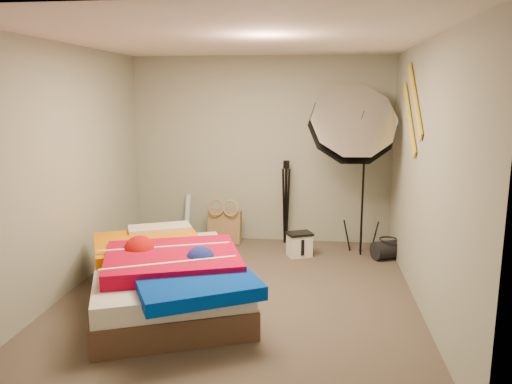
# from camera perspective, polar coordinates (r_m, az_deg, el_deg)

# --- Properties ---
(floor) EXTENTS (4.00, 4.00, 0.00)m
(floor) POSITION_cam_1_polar(r_m,az_deg,el_deg) (5.17, -1.94, -11.66)
(floor) COLOR brown
(floor) RESTS_ON ground
(ceiling) EXTENTS (4.00, 4.00, 0.00)m
(ceiling) POSITION_cam_1_polar(r_m,az_deg,el_deg) (4.79, -2.14, 17.08)
(ceiling) COLOR silver
(ceiling) RESTS_ON wall_back
(wall_back) EXTENTS (3.50, 0.00, 3.50)m
(wall_back) POSITION_cam_1_polar(r_m,az_deg,el_deg) (6.79, 0.58, 4.79)
(wall_back) COLOR gray
(wall_back) RESTS_ON floor
(wall_front) EXTENTS (3.50, 0.00, 3.50)m
(wall_front) POSITION_cam_1_polar(r_m,az_deg,el_deg) (2.91, -8.15, -4.05)
(wall_front) COLOR gray
(wall_front) RESTS_ON floor
(wall_left) EXTENTS (0.00, 4.00, 4.00)m
(wall_left) POSITION_cam_1_polar(r_m,az_deg,el_deg) (5.38, -20.80, 2.36)
(wall_left) COLOR gray
(wall_left) RESTS_ON floor
(wall_right) EXTENTS (0.00, 4.00, 4.00)m
(wall_right) POSITION_cam_1_polar(r_m,az_deg,el_deg) (4.87, 18.76, 1.65)
(wall_right) COLOR gray
(wall_right) RESTS_ON floor
(tote_bag) EXTENTS (0.46, 0.22, 0.46)m
(tote_bag) POSITION_cam_1_polar(r_m,az_deg,el_deg) (6.82, -3.60, -3.99)
(tote_bag) COLOR #9A7D4F
(tote_bag) RESTS_ON floor
(wrapping_roll) EXTENTS (0.11, 0.19, 0.63)m
(wrapping_roll) POSITION_cam_1_polar(r_m,az_deg,el_deg) (7.05, -7.87, -2.83)
(wrapping_roll) COLOR #59C6DF
(wrapping_roll) RESTS_ON floor
(camera_case) EXTENTS (0.34, 0.30, 0.28)m
(camera_case) POSITION_cam_1_polar(r_m,az_deg,el_deg) (6.30, 4.98, -6.08)
(camera_case) COLOR white
(camera_case) RESTS_ON floor
(duffel_bag) EXTENTS (0.44, 0.37, 0.23)m
(duffel_bag) POSITION_cam_1_polar(r_m,az_deg,el_deg) (6.40, 14.83, -6.40)
(duffel_bag) COLOR black
(duffel_bag) RESTS_ON floor
(wall_stripe_upper) EXTENTS (0.02, 0.91, 0.78)m
(wall_stripe_upper) POSITION_cam_1_polar(r_m,az_deg,el_deg) (5.40, 17.73, 10.06)
(wall_stripe_upper) COLOR gold
(wall_stripe_upper) RESTS_ON wall_right
(wall_stripe_lower) EXTENTS (0.02, 0.91, 0.78)m
(wall_stripe_lower) POSITION_cam_1_polar(r_m,az_deg,el_deg) (5.65, 17.14, 8.09)
(wall_stripe_lower) COLOR gold
(wall_stripe_lower) RESTS_ON wall_right
(bed) EXTENTS (2.03, 2.30, 0.57)m
(bed) POSITION_cam_1_polar(r_m,az_deg,el_deg) (4.94, -10.11, -9.43)
(bed) COLOR #4E3526
(bed) RESTS_ON floor
(photo_umbrella) EXTENTS (1.29, 0.92, 2.25)m
(photo_umbrella) POSITION_cam_1_polar(r_m,az_deg,el_deg) (6.16, 10.93, 7.33)
(photo_umbrella) COLOR black
(photo_umbrella) RESTS_ON floor
(camera_tripod) EXTENTS (0.08, 0.08, 1.13)m
(camera_tripod) POSITION_cam_1_polar(r_m,az_deg,el_deg) (6.72, 3.44, -0.47)
(camera_tripod) COLOR black
(camera_tripod) RESTS_ON floor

